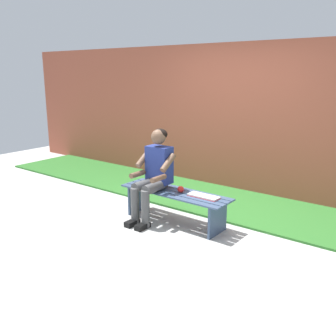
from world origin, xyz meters
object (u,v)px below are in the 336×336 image
person_seated (154,172)px  apple (181,189)px  bench_near (175,199)px  book_open (204,196)px

person_seated → apple: 0.43m
bench_near → apple: apple is taller
person_seated → book_open: bearing=-169.4°
apple → book_open: apple is taller
book_open → person_seated: bearing=11.4°
bench_near → book_open: book_open is taller
person_seated → book_open: size_ratio=2.98×
bench_near → book_open: bearing=-175.5°
bench_near → apple: 0.17m
book_open → apple: bearing=4.8°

